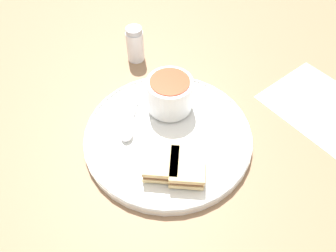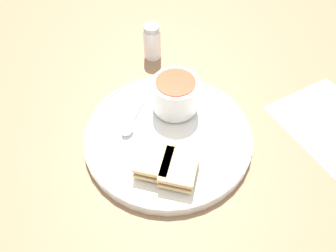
# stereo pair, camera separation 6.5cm
# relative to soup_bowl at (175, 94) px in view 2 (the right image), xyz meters

# --- Properties ---
(ground_plane) EXTENTS (2.40, 2.40, 0.00)m
(ground_plane) POSITION_rel_soup_bowl_xyz_m (-0.07, -0.03, -0.06)
(ground_plane) COLOR #8E6B4C
(plate) EXTENTS (0.34, 0.34, 0.02)m
(plate) POSITION_rel_soup_bowl_xyz_m (-0.07, -0.03, -0.05)
(plate) COLOR white
(plate) RESTS_ON ground_plane
(soup_bowl) EXTENTS (0.10, 0.10, 0.07)m
(soup_bowl) POSITION_rel_soup_bowl_xyz_m (0.00, 0.00, 0.00)
(soup_bowl) COLOR white
(soup_bowl) RESTS_ON plate
(spoon) EXTENTS (0.12, 0.05, 0.01)m
(spoon) POSITION_rel_soup_bowl_xyz_m (-0.10, 0.05, -0.03)
(spoon) COLOR silver
(spoon) RESTS_ON plate
(sandwich_half_near) EXTENTS (0.09, 0.09, 0.03)m
(sandwich_half_near) POSITION_rel_soup_bowl_xyz_m (-0.15, -0.05, -0.02)
(sandwich_half_near) COLOR #DBBC7F
(sandwich_half_near) RESTS_ON plate
(sandwich_half_far) EXTENTS (0.09, 0.09, 0.03)m
(sandwich_half_far) POSITION_rel_soup_bowl_xyz_m (-0.14, -0.10, -0.02)
(sandwich_half_far) COLOR #DBBC7F
(sandwich_half_far) RESTS_ON plate
(salt_shaker) EXTENTS (0.04, 0.04, 0.09)m
(salt_shaker) POSITION_rel_soup_bowl_xyz_m (0.13, 0.15, -0.01)
(salt_shaker) COLOR silver
(salt_shaker) RESTS_ON ground_plane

